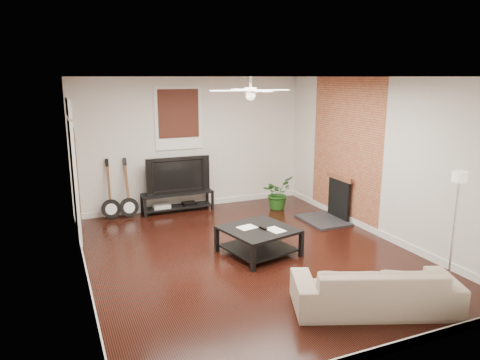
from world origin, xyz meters
The scene contains 14 objects.
room centered at (0.00, 0.00, 1.40)m, with size 5.01×6.01×2.81m.
brick_accent centered at (2.49, 1.00, 1.40)m, with size 0.02×2.20×2.80m, color #AC5537.
fireplace centered at (2.20, 1.00, 0.46)m, with size 0.80×1.10×0.92m, color black.
window_back centered at (-0.30, 2.97, 1.95)m, with size 1.00×0.06×1.30m, color #38160F.
door_left centered at (-2.46, 1.90, 1.25)m, with size 0.08×1.00×2.50m, color white.
tv_stand centered at (-0.43, 2.78, 0.21)m, with size 1.50×0.40×0.42m, color black.
tv centered at (-0.43, 2.80, 0.81)m, with size 1.34×0.18×0.77m, color black.
coffee_table centered at (0.15, -0.02, 0.22)m, with size 1.03×1.03×0.43m, color black.
sofa centered at (0.70, -2.17, 0.29)m, with size 1.97×0.77×0.58m, color #C1A890.
floor_lamp centered at (2.05, -2.07, 0.81)m, with size 0.27×0.27×1.61m, color silver, non-canonical shape.
potted_plant centered at (1.60, 2.12, 0.35)m, with size 0.64×0.55×0.71m, color #1E5017.
guitar_left centered at (-1.80, 2.75, 0.62)m, with size 0.38×0.27×1.23m, color black, non-canonical shape.
guitar_right centered at (-1.45, 2.72, 0.62)m, with size 0.38×0.27×1.23m, color black, non-canonical shape.
ceiling_fan centered at (0.00, 0.00, 2.60)m, with size 1.24×1.24×0.32m, color white, non-canonical shape.
Camera 1 is at (-2.80, -6.19, 2.80)m, focal length 33.69 mm.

